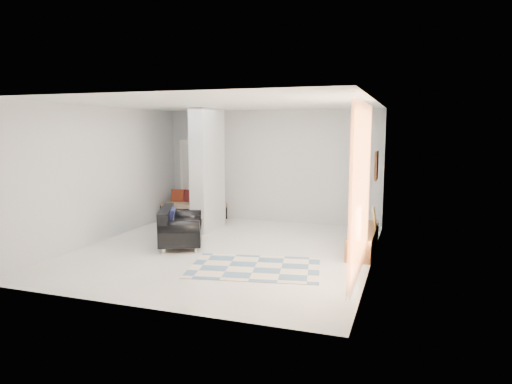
% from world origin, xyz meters
% --- Properties ---
extents(floor, '(6.00, 6.00, 0.00)m').
position_xyz_m(floor, '(0.00, 0.00, 0.00)').
color(floor, beige).
rests_on(floor, ground).
extents(ceiling, '(6.00, 6.00, 0.00)m').
position_xyz_m(ceiling, '(0.00, 0.00, 2.80)').
color(ceiling, white).
rests_on(ceiling, wall_back).
extents(wall_back, '(6.00, 0.00, 6.00)m').
position_xyz_m(wall_back, '(0.00, 3.00, 1.40)').
color(wall_back, '#BBBEC0').
rests_on(wall_back, ground).
extents(wall_front, '(6.00, 0.00, 6.00)m').
position_xyz_m(wall_front, '(0.00, -3.00, 1.40)').
color(wall_front, '#BBBEC0').
rests_on(wall_front, ground).
extents(wall_left, '(0.00, 6.00, 6.00)m').
position_xyz_m(wall_left, '(-2.75, 0.00, 1.40)').
color(wall_left, '#BBBEC0').
rests_on(wall_left, ground).
extents(wall_right, '(0.00, 6.00, 6.00)m').
position_xyz_m(wall_right, '(2.75, 0.00, 1.40)').
color(wall_right, '#BBBEC0').
rests_on(wall_right, ground).
extents(partition_column, '(0.35, 1.20, 2.80)m').
position_xyz_m(partition_column, '(-1.10, 1.60, 1.40)').
color(partition_column, '#A9AEB0').
rests_on(partition_column, floor).
extents(hallway_door, '(0.85, 0.06, 2.04)m').
position_xyz_m(hallway_door, '(-2.10, 2.96, 1.02)').
color(hallway_door, white).
rests_on(hallway_door, floor).
extents(curtain, '(0.00, 2.55, 2.55)m').
position_xyz_m(curtain, '(2.67, -1.15, 1.45)').
color(curtain, '#FE8943').
rests_on(curtain, wall_right).
extents(wall_art, '(0.04, 0.45, 0.55)m').
position_xyz_m(wall_art, '(2.72, 0.90, 1.65)').
color(wall_art, '#361C0E').
rests_on(wall_art, wall_right).
extents(media_console, '(0.45, 1.99, 0.80)m').
position_xyz_m(media_console, '(2.52, 0.90, 0.20)').
color(media_console, brown).
rests_on(media_console, floor).
extents(loveseat, '(1.28, 1.57, 0.76)m').
position_xyz_m(loveseat, '(-1.05, 0.06, 0.36)').
color(loveseat, silver).
rests_on(loveseat, floor).
extents(daybed, '(1.63, 0.78, 0.77)m').
position_xyz_m(daybed, '(-1.93, 2.48, 0.42)').
color(daybed, black).
rests_on(daybed, floor).
extents(area_rug, '(2.41, 1.83, 0.01)m').
position_xyz_m(area_rug, '(0.90, -0.89, 0.01)').
color(area_rug, beige).
rests_on(area_rug, floor).
extents(cylinder_lamp, '(0.11, 0.11, 0.59)m').
position_xyz_m(cylinder_lamp, '(2.50, 0.06, 0.69)').
color(cylinder_lamp, white).
rests_on(cylinder_lamp, media_console).
extents(bronze_figurine, '(0.13, 0.13, 0.25)m').
position_xyz_m(bronze_figurine, '(2.47, 1.33, 0.52)').
color(bronze_figurine, '#2E2114').
rests_on(bronze_figurine, media_console).
extents(vase, '(0.20, 0.20, 0.19)m').
position_xyz_m(vase, '(2.47, 0.63, 0.49)').
color(vase, silver).
rests_on(vase, media_console).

